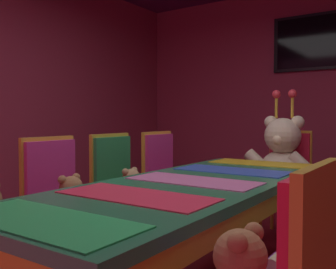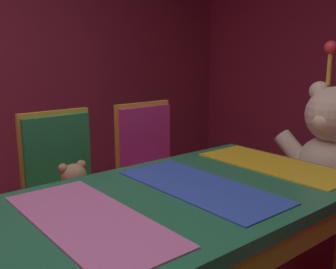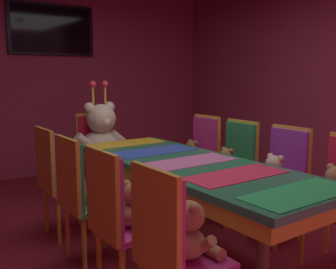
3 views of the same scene
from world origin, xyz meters
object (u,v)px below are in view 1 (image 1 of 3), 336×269
object	(u,v)px
throne_chair	(287,171)
chair_left_1	(56,198)
teddy_left_1	(72,202)
teddy_right_1	(305,241)
king_teddy_bear	(282,157)
banquet_table	(193,196)
wall_tv	(323,41)
chair_left_3	(164,176)
teddy_right_2	(331,215)
teddy_left_2	(132,189)
chair_left_2	(118,185)

from	to	relation	value
throne_chair	chair_left_1	bearing A→B (deg)	-22.05
throne_chair	teddy_left_1	bearing A→B (deg)	-18.53
teddy_right_1	king_teddy_bear	bearing A→B (deg)	-69.37
banquet_table	teddy_left_1	xyz separation A→B (m)	(-0.69, -0.30, -0.07)
wall_tv	chair_left_3	bearing A→B (deg)	-109.93
teddy_left_1	chair_left_3	world-z (taller)	chair_left_3
chair_left_1	teddy_right_2	size ratio (longest dim) A/B	3.42
chair_left_1	wall_tv	distance (m)	3.80
chair_left_3	wall_tv	bearing A→B (deg)	70.07
teddy_left_2	chair_left_3	xyz separation A→B (m)	(-0.12, 0.59, 0.02)
teddy_left_2	chair_left_3	world-z (taller)	chair_left_3
banquet_table	throne_chair	bearing A→B (deg)	90.00
teddy_left_1	chair_left_1	bearing A→B (deg)	-180.00
chair_left_2	teddy_left_2	xyz separation A→B (m)	(0.14, 0.00, -0.02)
chair_left_3	teddy_right_2	size ratio (longest dim) A/B	3.42
banquet_table	wall_tv	distance (m)	3.41
chair_left_1	teddy_right_1	xyz separation A→B (m)	(1.54, 0.04, -0.01)
banquet_table	teddy_right_2	bearing A→B (deg)	24.04
teddy_right_1	teddy_right_2	bearing A→B (deg)	-88.85
banquet_table	throne_chair	distance (m)	1.77
chair_left_3	king_teddy_bear	distance (m)	1.11
throne_chair	king_teddy_bear	xyz separation A→B (m)	(0.00, -0.17, 0.15)
chair_left_1	king_teddy_bear	size ratio (longest dim) A/B	1.09
chair_left_1	wall_tv	bearing A→B (deg)	76.16
chair_left_1	king_teddy_bear	distance (m)	2.08
chair_left_3	wall_tv	world-z (taller)	wall_tv
chair_left_1	wall_tv	xyz separation A→B (m)	(0.84, 3.41, 1.45)
banquet_table	wall_tv	world-z (taller)	wall_tv
teddy_left_1	wall_tv	world-z (taller)	wall_tv
banquet_table	throne_chair	world-z (taller)	throne_chair
banquet_table	chair_left_2	xyz separation A→B (m)	(-0.83, 0.28, -0.06)
teddy_right_2	king_teddy_bear	distance (m)	1.48
teddy_right_1	wall_tv	distance (m)	3.74
teddy_left_1	wall_tv	distance (m)	3.77
chair_left_3	throne_chair	xyz separation A→B (m)	(0.81, 0.91, 0.00)
teddy_right_1	chair_left_3	bearing A→B (deg)	-36.69
teddy_left_2	chair_left_3	distance (m)	0.60
chair_left_3	teddy_right_2	bearing A→B (deg)	-20.33
chair_left_1	teddy_left_1	bearing A→B (deg)	0.00
chair_left_3	wall_tv	size ratio (longest dim) A/B	0.82
banquet_table	chair_left_1	xyz separation A→B (m)	(-0.84, -0.30, -0.06)
teddy_left_1	chair_left_2	bearing A→B (deg)	103.62
teddy_left_1	teddy_left_2	distance (m)	0.58
teddy_right_1	teddy_right_2	size ratio (longest dim) A/B	1.11
chair_left_1	chair_left_2	xyz separation A→B (m)	(0.00, 0.58, 0.00)
banquet_table	teddy_left_2	distance (m)	0.75
chair_left_1	teddy_left_2	distance (m)	0.60
teddy_right_1	king_teddy_bear	size ratio (longest dim) A/B	0.35
chair_left_3	king_teddy_bear	world-z (taller)	king_teddy_bear
teddy_left_2	chair_left_3	size ratio (longest dim) A/B	0.30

